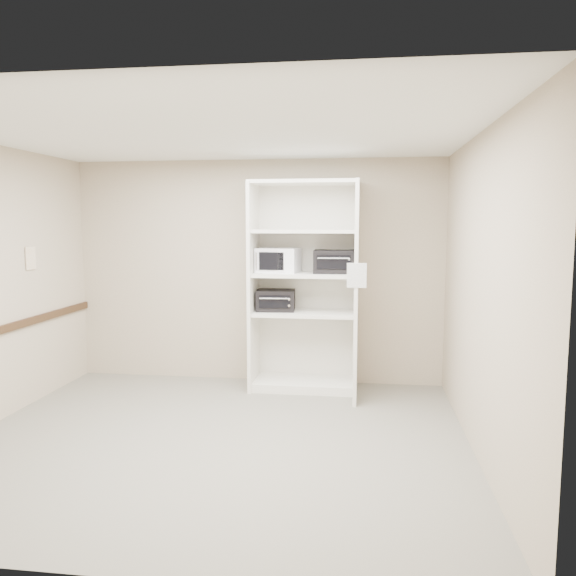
# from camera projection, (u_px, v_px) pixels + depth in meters

# --- Properties ---
(floor) EXTENTS (4.50, 4.00, 0.01)m
(floor) POSITION_uv_depth(u_px,v_px,m) (216.00, 440.00, 5.05)
(floor) COLOR #67635A
(floor) RESTS_ON ground
(ceiling) EXTENTS (4.50, 4.00, 0.01)m
(ceiling) POSITION_uv_depth(u_px,v_px,m) (211.00, 133.00, 4.74)
(ceiling) COLOR white
(wall_back) EXTENTS (4.50, 0.02, 2.70)m
(wall_back) POSITION_uv_depth(u_px,v_px,m) (257.00, 272.00, 6.86)
(wall_back) COLOR #B7A88F
(wall_back) RESTS_ON ground
(wall_front) EXTENTS (4.50, 0.02, 2.70)m
(wall_front) POSITION_uv_depth(u_px,v_px,m) (112.00, 337.00, 2.92)
(wall_front) COLOR #B7A88F
(wall_front) RESTS_ON ground
(wall_right) EXTENTS (0.02, 4.00, 2.70)m
(wall_right) POSITION_uv_depth(u_px,v_px,m) (481.00, 296.00, 4.59)
(wall_right) COLOR #B7A88F
(wall_right) RESTS_ON ground
(shelving_unit) EXTENTS (1.24, 0.92, 2.42)m
(shelving_unit) POSITION_uv_depth(u_px,v_px,m) (308.00, 293.00, 6.51)
(shelving_unit) COLOR silver
(shelving_unit) RESTS_ON floor
(microwave) EXTENTS (0.51, 0.42, 0.28)m
(microwave) POSITION_uv_depth(u_px,v_px,m) (278.00, 260.00, 6.54)
(microwave) COLOR white
(microwave) RESTS_ON shelving_unit
(toaster_oven_upper) EXTENTS (0.47, 0.36, 0.26)m
(toaster_oven_upper) POSITION_uv_depth(u_px,v_px,m) (334.00, 262.00, 6.45)
(toaster_oven_upper) COLOR black
(toaster_oven_upper) RESTS_ON shelving_unit
(toaster_oven_lower) EXTENTS (0.46, 0.36, 0.24)m
(toaster_oven_lower) POSITION_uv_depth(u_px,v_px,m) (276.00, 300.00, 6.58)
(toaster_oven_lower) COLOR black
(toaster_oven_lower) RESTS_ON shelving_unit
(paper_sign) EXTENTS (0.20, 0.01, 0.25)m
(paper_sign) POSITION_uv_depth(u_px,v_px,m) (357.00, 275.00, 5.78)
(paper_sign) COLOR white
(paper_sign) RESTS_ON shelving_unit
(wall_poster) EXTENTS (0.01, 0.18, 0.25)m
(wall_poster) POSITION_uv_depth(u_px,v_px,m) (31.00, 258.00, 5.99)
(wall_poster) COLOR white
(wall_poster) RESTS_ON wall_left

